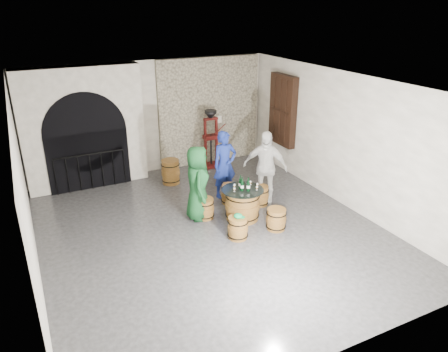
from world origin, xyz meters
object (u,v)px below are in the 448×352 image
wine_bottle_center (248,185)px  side_barrel (171,172)px  barrel_table (242,204)px  person_green (198,183)px  person_blue (225,165)px  barrel_stool_near_left (238,228)px  wine_bottle_left (242,185)px  wine_bottle_right (240,183)px  person_white (265,167)px  barrel_stool_far (230,194)px  barrel_stool_left (205,208)px  barrel_stool_near_right (276,219)px  corking_press (211,135)px  barrel_stool_right (260,196)px

wine_bottle_center → side_barrel: (-0.85, 2.81, -0.53)m
barrel_table → person_green: person_green is taller
barrel_table → person_blue: (0.18, 1.28, 0.50)m
barrel_stool_near_left → wine_bottle_left: wine_bottle_left is taller
barrel_table → side_barrel: 2.80m
wine_bottle_right → person_white: bearing=27.7°
person_blue → wine_bottle_right: bearing=-100.6°
barrel_stool_far → person_white: size_ratio=0.27×
barrel_stool_left → wine_bottle_left: (0.72, -0.47, 0.63)m
barrel_stool_near_right → corking_press: size_ratio=0.28×
barrel_stool_right → barrel_table: bearing=-148.4°
side_barrel → barrel_stool_near_left: bearing=-85.3°
barrel_stool_far → wine_bottle_right: (-0.15, -0.79, 0.63)m
barrel_table → barrel_stool_near_left: size_ratio=1.97×
barrel_stool_left → corking_press: size_ratio=0.28×
barrel_stool_far → wine_bottle_left: 1.12m
barrel_stool_right → side_barrel: (-1.52, 2.23, 0.10)m
person_green → corking_press: bearing=-12.5°
wine_bottle_right → person_blue: bearing=80.3°
corking_press → side_barrel: bearing=-158.1°
barrel_stool_far → barrel_stool_near_left: bearing=-111.5°
barrel_stool_right → wine_bottle_right: size_ratio=1.50×
barrel_stool_near_left → corking_press: 4.31m
barrel_stool_right → wine_bottle_left: size_ratio=1.50×
person_white → side_barrel: bearing=171.1°
wine_bottle_right → corking_press: bearing=76.7°
barrel_stool_near_right → side_barrel: size_ratio=0.72×
barrel_table → person_white: person_white is taller
wine_bottle_left → side_barrel: wine_bottle_left is taller
barrel_stool_near_right → person_white: bearing=69.6°
corking_press → barrel_table: bearing=-103.9°
person_green → side_barrel: person_green is taller
barrel_stool_near_right → wine_bottle_right: (-0.46, 0.82, 0.63)m
person_green → wine_bottle_left: (0.85, -0.55, 0.00)m
barrel_table → barrel_stool_right: 0.88m
barrel_stool_near_left → wine_bottle_center: bearing=46.1°
wine_bottle_right → wine_bottle_left: bearing=-99.9°
wine_bottle_left → barrel_table: bearing=47.3°
person_blue → person_green: bearing=-144.9°
person_blue → barrel_stool_near_left: bearing=-109.8°
person_white → wine_bottle_right: 1.08m
person_green → person_white: bearing=-70.2°
barrel_stool_left → barrel_stool_near_right: (1.20, -1.18, 0.00)m
barrel_stool_near_left → side_barrel: size_ratio=0.72×
barrel_stool_right → barrel_stool_near_left: (-1.24, -1.17, 0.00)m
barrel_stool_right → barrel_stool_near_right: same height
barrel_stool_near_right → wine_bottle_right: bearing=119.2°
barrel_stool_near_right → side_barrel: bearing=109.5°
barrel_stool_left → person_blue: 1.42m
barrel_table → barrel_stool_right: barrel_table is taller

